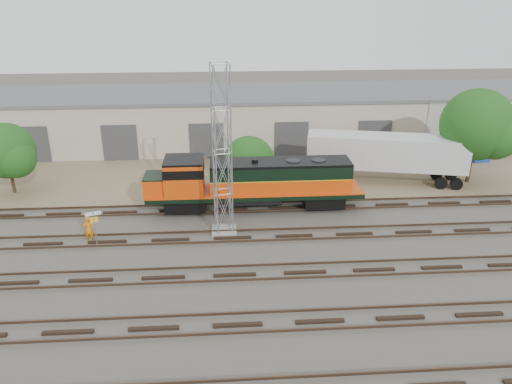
{
  "coord_description": "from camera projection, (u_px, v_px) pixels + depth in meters",
  "views": [
    {
      "loc": [
        -4.48,
        -27.21,
        15.16
      ],
      "look_at": [
        -2.32,
        4.0,
        2.2
      ],
      "focal_mm": 35.0,
      "sensor_mm": 36.0,
      "label": 1
    }
  ],
  "objects": [
    {
      "name": "locomotive",
      "position": [
        251.0,
        182.0,
        35.71
      ],
      "size": [
        15.53,
        2.72,
        3.73
      ],
      "color": "black",
      "rests_on": "tracks"
    },
    {
      "name": "dumpster_blue",
      "position": [
        478.0,
        153.0,
        46.49
      ],
      "size": [
        1.82,
        1.74,
        1.5
      ],
      "primitive_type": "cube",
      "rotation": [
        0.0,
        0.0,
        0.16
      ],
      "color": "#153D96",
      "rests_on": "ground"
    },
    {
      "name": "ground",
      "position": [
        297.0,
        248.0,
        31.17
      ],
      "size": [
        140.0,
        140.0,
        0.0
      ],
      "primitive_type": "plane",
      "color": "#47423A",
      "rests_on": "ground"
    },
    {
      "name": "tree_east",
      "position": [
        481.0,
        127.0,
        39.72
      ],
      "size": [
        6.05,
        5.76,
        7.78
      ],
      "color": "#382619",
      "rests_on": "ground"
    },
    {
      "name": "tree_west",
      "position": [
        9.0,
        153.0,
        38.11
      ],
      "size": [
        4.5,
        4.29,
        5.61
      ],
      "color": "#382619",
      "rests_on": "ground"
    },
    {
      "name": "tracks",
      "position": [
        305.0,
        272.0,
        28.37
      ],
      "size": [
        80.0,
        20.4,
        0.28
      ],
      "color": "black",
      "rests_on": "ground"
    },
    {
      "name": "warehouse",
      "position": [
        266.0,
        117.0,
        51.33
      ],
      "size": [
        58.4,
        10.4,
        5.3
      ],
      "color": "#BBAF9C",
      "rests_on": "ground"
    },
    {
      "name": "semi_trailer",
      "position": [
        390.0,
        153.0,
        40.82
      ],
      "size": [
        13.04,
        5.26,
        3.94
      ],
      "rotation": [
        0.0,
        0.0,
        -0.22
      ],
      "color": "silver",
      "rests_on": "ground"
    },
    {
      "name": "worker",
      "position": [
        89.0,
        230.0,
        31.57
      ],
      "size": [
        0.66,
        0.45,
        1.76
      ],
      "primitive_type": "imported",
      "rotation": [
        0.0,
        0.0,
        3.19
      ],
      "color": "orange",
      "rests_on": "ground"
    },
    {
      "name": "sign_post",
      "position": [
        94.0,
        222.0,
        30.9
      ],
      "size": [
        0.9,
        0.39,
        2.33
      ],
      "color": "gray",
      "rests_on": "ground"
    },
    {
      "name": "tree_mid",
      "position": [
        252.0,
        163.0,
        40.66
      ],
      "size": [
        4.44,
        4.23,
        4.23
      ],
      "color": "#382619",
      "rests_on": "ground"
    },
    {
      "name": "signal_tower",
      "position": [
        222.0,
        155.0,
        31.15
      ],
      "size": [
        1.62,
        1.62,
        11.02
      ],
      "rotation": [
        0.0,
        0.0,
        0.21
      ],
      "color": "gray",
      "rests_on": "ground"
    },
    {
      "name": "dirt_strip",
      "position": [
        273.0,
        167.0,
        44.99
      ],
      "size": [
        80.0,
        16.0,
        0.02
      ],
      "primitive_type": "cube",
      "color": "#726047",
      "rests_on": "ground"
    }
  ]
}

